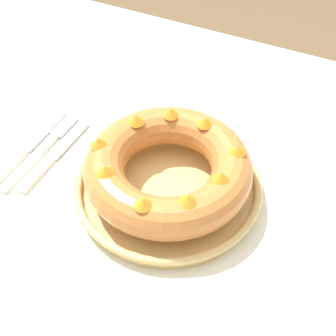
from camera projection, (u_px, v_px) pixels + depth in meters
name	position (u px, v px, depth m)	size (l,w,h in m)	color
dining_table	(148.00, 238.00, 0.78)	(1.46, 1.03, 0.78)	silver
serving_dish	(168.00, 187.00, 0.72)	(0.29, 0.29, 0.03)	tan
bundt_cake	(168.00, 168.00, 0.69)	(0.25, 0.25, 0.07)	#C67538
fork	(46.00, 146.00, 0.80)	(0.02, 0.20, 0.01)	white
serving_knife	(23.00, 152.00, 0.79)	(0.02, 0.21, 0.01)	white
cake_knife	(51.00, 159.00, 0.78)	(0.02, 0.18, 0.01)	white
napkin	(332.00, 236.00, 0.67)	(0.13, 0.09, 0.00)	white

